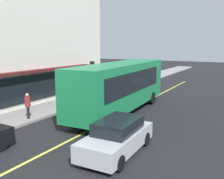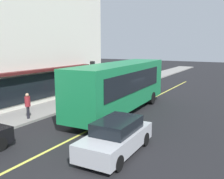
% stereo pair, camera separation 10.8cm
% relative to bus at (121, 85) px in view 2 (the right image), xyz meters
% --- Properties ---
extents(ground, '(120.00, 120.00, 0.00)m').
position_rel_bus_xyz_m(ground, '(-0.01, -0.23, -1.99)').
color(ground, black).
extents(sidewalk, '(80.00, 3.04, 0.15)m').
position_rel_bus_xyz_m(sidewalk, '(-0.01, 5.10, -1.91)').
color(sidewalk, gray).
rests_on(sidewalk, ground).
extents(lane_centre_stripe, '(36.00, 0.16, 0.01)m').
position_rel_bus_xyz_m(lane_centre_stripe, '(-0.01, -0.23, -1.98)').
color(lane_centre_stripe, '#D8D14C').
rests_on(lane_centre_stripe, ground).
extents(bus, '(11.22, 2.97, 3.50)m').
position_rel_bus_xyz_m(bus, '(0.00, 0.00, 0.00)').
color(bus, '#197F47').
rests_on(bus, ground).
extents(traffic_light, '(0.30, 0.52, 3.20)m').
position_rel_bus_xyz_m(traffic_light, '(2.81, 4.25, 0.55)').
color(traffic_light, '#2D2D33').
rests_on(traffic_light, sidewalk).
extents(car_teal, '(4.37, 2.00, 1.52)m').
position_rel_bus_xyz_m(car_teal, '(8.57, 2.42, -1.24)').
color(car_teal, '#14666B').
rests_on(car_teal, ground).
extents(car_silver, '(4.34, 1.95, 1.52)m').
position_rel_bus_xyz_m(car_silver, '(-6.23, -3.04, -1.24)').
color(car_silver, '#B7BABF').
rests_on(car_silver, ground).
extents(pedestrian_near_storefront, '(0.34, 0.34, 1.58)m').
position_rel_bus_xyz_m(pedestrian_near_storefront, '(0.58, 5.45, -0.90)').
color(pedestrian_near_storefront, black).
rests_on(pedestrian_near_storefront, sidewalk).
extents(pedestrian_mid_block, '(0.34, 0.34, 1.62)m').
position_rel_bus_xyz_m(pedestrian_mid_block, '(-4.70, 4.15, -0.86)').
color(pedestrian_mid_block, black).
rests_on(pedestrian_mid_block, sidewalk).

